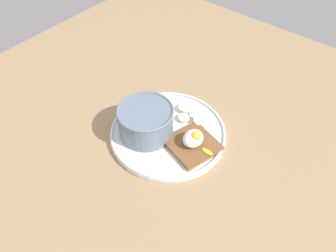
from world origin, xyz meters
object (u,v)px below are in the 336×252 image
object	(u,v)px
banana_slice_left	(184,118)
banana_slice_right	(200,122)
poached_egg	(193,140)
banana_slice_front	(185,108)
banana_slice_back	(195,115)
oatmeal_bowl	(146,121)
toast_slice	(191,146)

from	to	relation	value
banana_slice_left	banana_slice_right	bearing A→B (deg)	-69.90
poached_egg	banana_slice_right	world-z (taller)	poached_egg
banana_slice_front	banana_slice_left	size ratio (longest dim) A/B	1.38
poached_egg	banana_slice_left	distance (cm)	9.12
banana_slice_left	banana_slice_back	world-z (taller)	banana_slice_left
banana_slice_front	banana_slice_left	world-z (taller)	same
banana_slice_back	banana_slice_right	size ratio (longest dim) A/B	0.78
oatmeal_bowl	banana_slice_right	distance (cm)	13.05
banana_slice_right	toast_slice	bearing A→B (deg)	-158.42
banana_slice_front	banana_slice_back	size ratio (longest dim) A/B	1.30
toast_slice	banana_slice_back	size ratio (longest dim) A/B	3.39
banana_slice_front	banana_slice_right	world-z (taller)	banana_slice_right
toast_slice	banana_slice_back	xyz separation A→B (cm)	(8.43, 5.05, -0.20)
banana_slice_front	banana_slice_back	xyz separation A→B (cm)	(-0.20, -3.23, -0.12)
oatmeal_bowl	poached_egg	distance (cm)	11.44
oatmeal_bowl	banana_slice_left	distance (cm)	9.99
oatmeal_bowl	banana_slice_left	xyz separation A→B (cm)	(8.43, -4.46, -2.97)
toast_slice	oatmeal_bowl	bearing A→B (deg)	103.64
banana_slice_front	banana_slice_right	xyz separation A→B (cm)	(-1.51, -5.46, 0.07)
oatmeal_bowl	banana_slice_front	world-z (taller)	oatmeal_bowl
poached_egg	banana_slice_left	bearing A→B (deg)	49.05
oatmeal_bowl	banana_slice_back	world-z (taller)	oatmeal_bowl
poached_egg	banana_slice_right	xyz separation A→B (cm)	(7.12, 2.96, -2.24)
banana_slice_front	poached_egg	bearing A→B (deg)	-135.71
toast_slice	poached_egg	world-z (taller)	poached_egg
toast_slice	banana_slice_right	size ratio (longest dim) A/B	2.64
banana_slice_left	banana_slice_right	size ratio (longest dim) A/B	0.73
banana_slice_front	oatmeal_bowl	bearing A→B (deg)	166.63
toast_slice	banana_slice_left	world-z (taller)	same
banana_slice_back	banana_slice_left	bearing A→B (deg)	151.19
banana_slice_left	banana_slice_right	xyz separation A→B (cm)	(1.35, -3.69, 0.14)
banana_slice_right	banana_slice_front	bearing A→B (deg)	74.54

